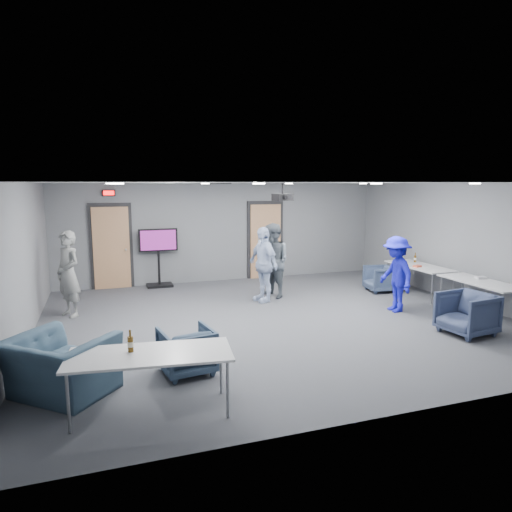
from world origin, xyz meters
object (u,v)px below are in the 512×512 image
object	(u,v)px
person_d	(396,274)
table_right_b	(481,284)
chair_right_a	(381,279)
tv_stand	(159,254)
table_front_left	(150,357)
projector	(283,197)
bottle_front	(130,344)
bottle_right	(415,259)
chair_front_a	(186,350)
chair_front_b	(61,366)
table_right_a	(419,267)
person_b	(273,261)
chair_right_c	(467,314)
person_a	(68,274)
person_c	(263,264)

from	to	relation	value
person_d	table_right_b	size ratio (longest dim) A/B	0.91
chair_right_a	tv_stand	bearing A→B (deg)	-106.45
table_front_left	projector	world-z (taller)	projector
bottle_front	bottle_right	distance (m)	8.23
chair_front_a	chair_front_b	bearing A→B (deg)	-2.53
chair_front_a	table_right_a	xyz separation A→B (m)	(6.16, 2.76, 0.35)
table_right_b	table_front_left	distance (m)	7.01
table_right_b	tv_stand	size ratio (longest dim) A/B	1.15
person_b	chair_right_c	world-z (taller)	person_b
person_a	projector	size ratio (longest dim) A/B	4.30
chair_right_c	table_right_b	distance (m)	1.39
person_b	chair_right_a	distance (m)	2.84
chair_right_a	tv_stand	size ratio (longest dim) A/B	0.46
person_d	projector	xyz separation A→B (m)	(-2.19, 0.99, 1.61)
person_a	person_c	distance (m)	4.14
person_a	projector	bearing A→B (deg)	44.45
projector	table_front_left	bearing A→B (deg)	-140.70
chair_front_b	table_right_b	bearing A→B (deg)	-131.40
person_c	chair_front_a	xyz separation A→B (m)	(-2.40, -3.45, -0.53)
chair_right_c	tv_stand	distance (m)	7.42
person_d	person_c	bearing A→B (deg)	-122.02
bottle_right	projector	world-z (taller)	projector
table_right_b	bottle_front	xyz separation A→B (m)	(-6.97, -1.74, 0.14)
person_a	tv_stand	world-z (taller)	person_a
chair_right_c	bottle_right	xyz separation A→B (m)	(1.29, 3.12, 0.44)
person_a	tv_stand	distance (m)	2.98
table_right_b	table_front_left	bearing A→B (deg)	105.40
person_d	chair_front_b	world-z (taller)	person_d
person_c	bottle_front	world-z (taller)	person_c
person_b	chair_front_a	distance (m)	4.64
chair_front_a	chair_right_a	bearing A→B (deg)	-156.93
person_d	bottle_right	xyz separation A→B (m)	(1.59, 1.43, 0.02)
person_a	person_b	world-z (taller)	person_b
person_d	table_front_left	distance (m)	6.03
chair_right_a	chair_front_a	size ratio (longest dim) A/B	0.97
chair_front_b	projector	distance (m)	5.51
chair_front_b	tv_stand	xyz separation A→B (m)	(1.97, 5.92, 0.48)
table_right_b	table_front_left	xyz separation A→B (m)	(-6.76, -1.86, 0.00)
chair_right_c	tv_stand	bearing A→B (deg)	-146.69
chair_front_a	bottle_right	xyz separation A→B (m)	(6.36, 3.18, 0.49)
person_b	bottle_front	bearing A→B (deg)	-54.10
person_b	bottle_right	distance (m)	3.65
person_c	chair_right_a	size ratio (longest dim) A/B	2.43
chair_front_a	bottle_front	distance (m)	1.29
chair_front_a	bottle_front	xyz separation A→B (m)	(-0.81, -0.88, 0.50)
table_right_b	tv_stand	distance (m)	7.61
chair_front_b	bottle_front	size ratio (longest dim) A/B	4.45
bottle_front	chair_right_c	bearing A→B (deg)	9.08
person_a	bottle_right	bearing A→B (deg)	52.67
table_right_a	person_a	bearing A→B (deg)	84.00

